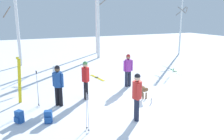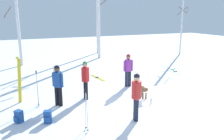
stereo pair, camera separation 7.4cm
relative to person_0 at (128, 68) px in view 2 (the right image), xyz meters
The scene contains 18 objects.
ground_plane 3.14m from the person_0, 107.62° to the right, with size 60.00×60.00×0.00m, color white.
person_0 is the anchor object (origin of this frame).
person_1 3.94m from the person_0, 113.58° to the right, with size 0.34×0.49×1.72m.
person_2 2.71m from the person_0, 161.39° to the right, with size 0.34×0.52×1.72m.
person_3 4.01m from the person_0, 162.96° to the right, with size 0.39×0.41×1.72m.
dog 1.89m from the person_0, 95.40° to the right, with size 0.27×0.90×0.57m.
ski_pair_planted_0 5.24m from the person_0, behind, with size 0.24×0.03×1.99m.
ski_pair_lying_0 4.73m from the person_0, 19.02° to the left, with size 0.72×1.66×0.05m.
ski_pair_lying_1 2.57m from the person_0, 112.33° to the left, with size 0.41×1.67×0.05m.
ski_poles_0 4.71m from the person_0, 168.83° to the right, with size 0.07×0.23×1.50m.
ski_poles_1 5.04m from the person_0, 132.93° to the right, with size 0.07×0.27×1.40m.
backpack_0 5.23m from the person_0, 150.24° to the right, with size 0.31×0.33×0.44m.
backpack_1 5.87m from the person_0, 158.42° to the right, with size 0.34×0.34×0.44m.
water_bottle_0 2.69m from the person_0, 95.01° to the right, with size 0.07×0.07×0.23m.
birch_tree_3 9.37m from the person_0, 122.20° to the left, with size 1.47×1.44×6.18m.
birch_tree_4 8.83m from the person_0, 79.69° to the left, with size 1.24×1.27×7.35m.
birch_tree_5 11.51m from the person_0, 77.78° to the left, with size 1.35×1.55×7.85m.
birch_tree_6 11.83m from the person_0, 37.00° to the left, with size 1.21×1.28×6.43m.
Camera 2 is at (-4.49, -7.33, 3.67)m, focal length 36.62 mm.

